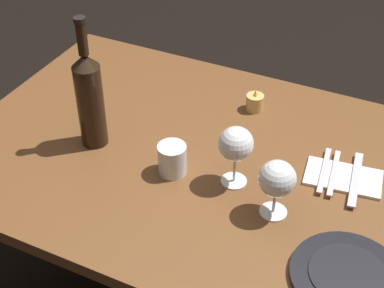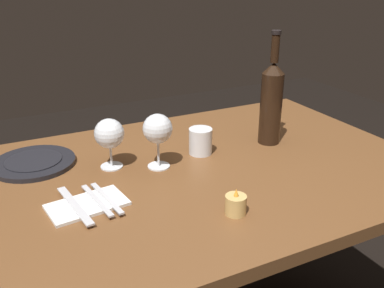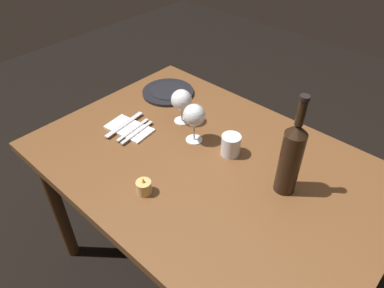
{
  "view_description": "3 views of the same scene",
  "coord_description": "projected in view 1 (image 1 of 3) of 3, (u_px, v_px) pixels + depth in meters",
  "views": [
    {
      "loc": [
        0.49,
        -1.07,
        1.7
      ],
      "look_at": [
        0.01,
        -0.06,
        0.82
      ],
      "focal_mm": 53.44,
      "sensor_mm": 36.0,
      "label": 1
    },
    {
      "loc": [
        0.55,
        1.02,
        1.3
      ],
      "look_at": [
        0.04,
        -0.0,
        0.82
      ],
      "focal_mm": 40.37,
      "sensor_mm": 36.0,
      "label": 2
    },
    {
      "loc": [
        -0.62,
        0.76,
        1.63
      ],
      "look_at": [
        0.06,
        0.02,
        0.8
      ],
      "focal_mm": 33.38,
      "sensor_mm": 36.0,
      "label": 3
    }
  ],
  "objects": [
    {
      "name": "folded_napkin",
      "position": [
        343.0,
        177.0,
        1.44
      ],
      "size": [
        0.2,
        0.13,
        0.01
      ],
      "color": "white",
      "rests_on": "dining_table"
    },
    {
      "name": "table_knife",
      "position": [
        356.0,
        179.0,
        1.43
      ],
      "size": [
        0.05,
        0.21,
        0.0
      ],
      "color": "silver",
      "rests_on": "folded_napkin"
    },
    {
      "name": "dinner_plate",
      "position": [
        348.0,
        276.0,
        1.19
      ],
      "size": [
        0.24,
        0.24,
        0.02
      ],
      "color": "black",
      "rests_on": "dining_table"
    },
    {
      "name": "wine_glass_left",
      "position": [
        277.0,
        180.0,
        1.28
      ],
      "size": [
        0.09,
        0.09,
        0.15
      ],
      "color": "white",
      "rests_on": "dining_table"
    },
    {
      "name": "water_tumbler",
      "position": [
        172.0,
        160.0,
        1.44
      ],
      "size": [
        0.07,
        0.07,
        0.08
      ],
      "color": "white",
      "rests_on": "dining_table"
    },
    {
      "name": "fork_inner",
      "position": [
        334.0,
        173.0,
        1.44
      ],
      "size": [
        0.04,
        0.18,
        0.0
      ],
      "color": "silver",
      "rests_on": "folded_napkin"
    },
    {
      "name": "fork_outer",
      "position": [
        324.0,
        170.0,
        1.45
      ],
      "size": [
        0.04,
        0.18,
        0.0
      ],
      "color": "silver",
      "rests_on": "folded_napkin"
    },
    {
      "name": "votive_candle",
      "position": [
        255.0,
        103.0,
        1.67
      ],
      "size": [
        0.05,
        0.05,
        0.07
      ],
      "color": "#DBB266",
      "rests_on": "dining_table"
    },
    {
      "name": "wine_glass_right",
      "position": [
        236.0,
        145.0,
        1.36
      ],
      "size": [
        0.09,
        0.09,
        0.16
      ],
      "color": "white",
      "rests_on": "dining_table"
    },
    {
      "name": "dining_table",
      "position": [
        199.0,
        180.0,
        1.57
      ],
      "size": [
        1.3,
        0.9,
        0.74
      ],
      "color": "brown",
      "rests_on": "ground"
    },
    {
      "name": "wine_bottle",
      "position": [
        90.0,
        98.0,
        1.47
      ],
      "size": [
        0.07,
        0.07,
        0.37
      ],
      "color": "black",
      "rests_on": "dining_table"
    }
  ]
}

